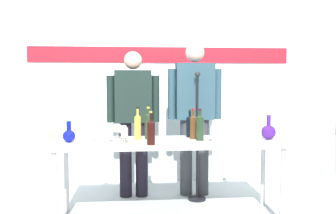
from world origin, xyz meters
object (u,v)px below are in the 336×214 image
at_px(presenter_right, 195,108).
at_px(wine_bottle_4, 151,131).
at_px(presenter_left, 133,114).
at_px(wine_glass_left_1, 117,128).
at_px(display_table, 169,147).
at_px(wine_glass_left_2, 109,132).
at_px(decanter_blue_left, 69,135).
at_px(decanter_blue_right, 268,132).
at_px(wine_bottle_2, 190,125).
at_px(wine_glass_right_3, 259,130).
at_px(wine_bottle_1, 138,126).
at_px(wine_bottle_0, 193,126).
at_px(wine_bottle_3, 148,125).
at_px(wine_glass_left_3, 92,128).
at_px(wine_glass_right_2, 213,132).
at_px(wine_glass_left_4, 91,132).
at_px(wine_glass_right_0, 244,126).
at_px(wine_glass_left_0, 123,129).
at_px(wine_glass_right_1, 214,127).
at_px(wine_glass_left_5, 124,133).
at_px(wine_bottle_5, 200,127).
at_px(wine_glass_right_4, 234,129).
at_px(microphone_stand, 197,158).

distance_m(presenter_right, wine_bottle_4, 1.04).
xyz_separation_m(presenter_left, wine_glass_left_1, (-0.16, -0.53, -0.09)).
bearing_deg(display_table, wine_glass_left_2, -172.09).
xyz_separation_m(decanter_blue_left, decanter_blue_right, (1.93, 0.00, 0.01)).
bearing_deg(wine_bottle_2, wine_glass_right_3, -28.66).
bearing_deg(wine_bottle_1, wine_bottle_4, -68.49).
height_order(wine_bottle_0, wine_glass_left_2, wine_bottle_0).
bearing_deg(wine_bottle_3, wine_glass_left_2, -152.82).
bearing_deg(wine_glass_left_3, wine_glass_right_2, -14.90).
height_order(presenter_left, wine_glass_left_1, presenter_left).
bearing_deg(wine_glass_left_4, wine_bottle_2, 13.06).
relative_size(wine_bottle_1, wine_glass_right_2, 2.20).
bearing_deg(wine_glass_right_0, wine_glass_left_2, -166.92).
bearing_deg(wine_bottle_0, wine_glass_left_2, -168.58).
distance_m(wine_bottle_0, wine_bottle_3, 0.45).
distance_m(wine_bottle_4, wine_glass_left_0, 0.36).
bearing_deg(wine_glass_left_0, display_table, -4.75).
distance_m(presenter_left, wine_glass_left_3, 0.63).
distance_m(wine_glass_left_1, wine_glass_right_0, 1.33).
bearing_deg(wine_bottle_2, wine_glass_right_1, -8.37).
bearing_deg(wine_bottle_3, wine_glass_right_3, -13.68).
bearing_deg(wine_glass_left_3, wine_glass_left_5, -45.84).
bearing_deg(wine_glass_left_0, wine_bottle_5, -4.28).
bearing_deg(wine_glass_left_4, wine_glass_right_4, -0.14).
relative_size(wine_bottle_0, wine_glass_right_3, 1.90).
xyz_separation_m(wine_bottle_2, wine_glass_right_2, (0.18, -0.31, -0.02)).
height_order(presenter_right, wine_glass_left_5, presenter_right).
height_order(wine_bottle_4, wine_glass_left_4, wine_bottle_4).
height_order(wine_glass_left_3, wine_glass_right_1, wine_glass_left_3).
distance_m(display_table, presenter_right, 0.82).
bearing_deg(wine_glass_right_4, wine_bottle_0, 162.53).
bearing_deg(presenter_left, display_table, -61.79).
distance_m(wine_bottle_2, wine_glass_left_1, 0.74).
bearing_deg(microphone_stand, wine_glass_left_3, -166.05).
bearing_deg(wine_bottle_1, display_table, -16.24).
height_order(wine_glass_left_0, wine_glass_right_0, wine_glass_left_0).
bearing_deg(wine_glass_left_1, wine_glass_left_0, -55.99).
bearing_deg(decanter_blue_left, presenter_right, 27.52).
xyz_separation_m(wine_bottle_4, wine_glass_left_0, (-0.26, 0.25, -0.01)).
relative_size(decanter_blue_right, microphone_stand, 0.17).
height_order(decanter_blue_left, wine_glass_right_4, decanter_blue_left).
bearing_deg(wine_bottle_1, wine_glass_left_4, -164.60).
relative_size(presenter_right, wine_glass_right_0, 12.28).
xyz_separation_m(presenter_right, wine_bottle_0, (-0.11, -0.58, -0.14)).
height_order(wine_bottle_1, wine_glass_right_3, wine_bottle_1).
relative_size(presenter_left, wine_bottle_0, 5.45).
bearing_deg(wine_glass_right_3, decanter_blue_left, 176.16).
relative_size(wine_bottle_5, microphone_stand, 0.21).
bearing_deg(wine_glass_right_1, presenter_right, 103.24).
bearing_deg(wine_bottle_2, wine_glass_right_2, -60.41).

